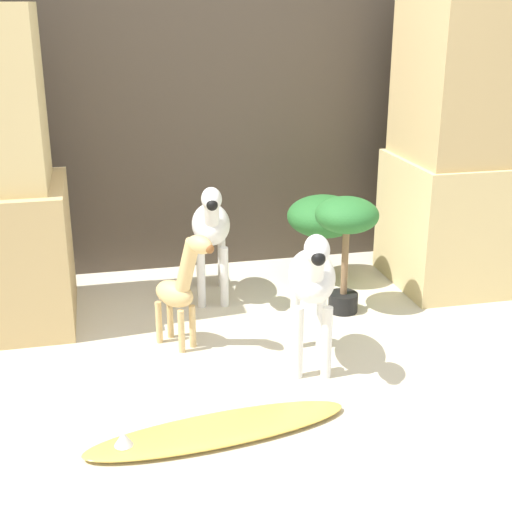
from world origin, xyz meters
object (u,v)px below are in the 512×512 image
object	(u,v)px
potted_palm_back	(346,226)
surfboard	(217,430)
zebra_left	(211,226)
zebra_right	(312,279)
potted_palm_front	(324,218)
giraffe_figurine	(181,285)

from	to	relation	value
potted_palm_back	surfboard	distance (m)	1.29
zebra_left	surfboard	bearing A→B (deg)	-98.97
zebra_right	potted_palm_front	size ratio (longest dim) A/B	1.31
zebra_right	surfboard	bearing A→B (deg)	-138.32
zebra_right	zebra_left	world-z (taller)	same
zebra_right	giraffe_figurine	distance (m)	0.58
zebra_right	potted_palm_back	bearing A→B (deg)	57.05
zebra_right	potted_palm_back	size ratio (longest dim) A/B	1.09
zebra_right	surfboard	world-z (taller)	zebra_right
giraffe_figurine	potted_palm_front	world-z (taller)	giraffe_figurine
zebra_left	potted_palm_back	bearing A→B (deg)	-26.96
surfboard	potted_palm_front	bearing A→B (deg)	58.30
zebra_left	surfboard	size ratio (longest dim) A/B	0.65
potted_palm_front	potted_palm_back	bearing A→B (deg)	-93.04
giraffe_figurine	surfboard	world-z (taller)	giraffe_figurine
potted_palm_front	surfboard	size ratio (longest dim) A/B	0.49
giraffe_figurine	potted_palm_front	xyz separation A→B (m)	(0.85, 0.62, 0.06)
potted_palm_back	giraffe_figurine	bearing A→B (deg)	-165.30
potted_palm_front	zebra_right	bearing A→B (deg)	-110.88
potted_palm_back	surfboard	size ratio (longest dim) A/B	0.59
potted_palm_front	potted_palm_back	size ratio (longest dim) A/B	0.83
zebra_left	surfboard	world-z (taller)	zebra_left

